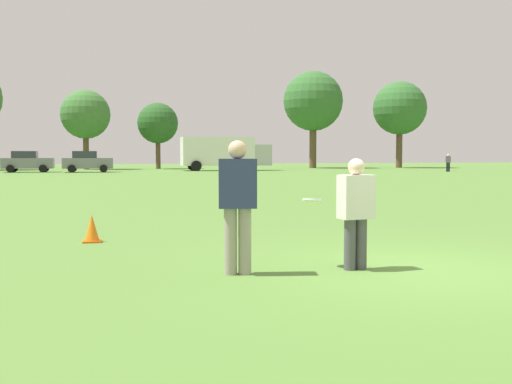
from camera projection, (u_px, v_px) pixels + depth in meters
ground_plane at (413, 270)px, 7.84m from camera, size 186.47×186.47×0.00m
player_thrower at (238, 199)px, 7.48m from camera, size 0.51×0.36×1.69m
player_defender at (356, 208)px, 7.81m from camera, size 0.46×0.30×1.46m
frisbee at (312, 200)px, 7.98m from camera, size 0.27×0.27×0.08m
traffic_cone at (92, 229)px, 10.31m from camera, size 0.32×0.32×0.48m
parked_car_mid_right at (27, 162)px, 51.50m from camera, size 4.25×2.31×1.82m
parked_car_near_right at (87, 162)px, 51.55m from camera, size 4.25×2.31×1.82m
box_truck at (224, 152)px, 57.10m from camera, size 8.57×3.18×3.18m
bystander_far_jogger at (448, 162)px, 53.33m from camera, size 0.50×0.42×1.59m
tree_east_birch at (85, 115)px, 61.31m from camera, size 5.03×5.03×8.17m
tree_east_oak at (158, 123)px, 63.81m from camera, size 4.34×4.34×7.05m
tree_far_east_pine at (313, 102)px, 67.61m from camera, size 6.73×6.73×10.94m
tree_far_west_pine at (400, 108)px, 68.92m from camera, size 6.12×6.12×9.95m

